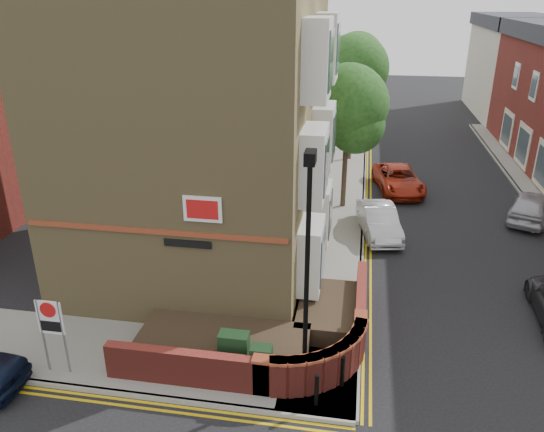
{
  "coord_description": "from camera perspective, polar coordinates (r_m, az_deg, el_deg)",
  "views": [
    {
      "loc": [
        2.68,
        -10.0,
        9.62
      ],
      "look_at": [
        0.26,
        4.0,
        3.61
      ],
      "focal_mm": 35.0,
      "sensor_mm": 36.0,
      "label": 1
    }
  ],
  "objects": [
    {
      "name": "utility_cabinet_large",
      "position": [
        14.68,
        -4.08,
        -14.44
      ],
      "size": [
        0.8,
        0.45,
        1.2
      ],
      "primitive_type": "cube",
      "color": "#163217",
      "rests_on": "pavement_corner"
    },
    {
      "name": "yellow_lines_main",
      "position": [
        27.72,
        10.37,
        2.25
      ],
      "size": [
        0.28,
        32.0,
        0.01
      ],
      "primitive_type": "cube",
      "color": "gold",
      "rests_on": "ground"
    },
    {
      "name": "kerb_side",
      "position": [
        15.15,
        -17.68,
        -17.5
      ],
      "size": [
        13.0,
        0.15,
        0.12
      ],
      "primitive_type": "cube",
      "color": "gray",
      "rests_on": "ground"
    },
    {
      "name": "tree_mid",
      "position": [
        32.35,
        8.79,
        14.81
      ],
      "size": [
        4.03,
        4.03,
        7.42
      ],
      "color": "#382B1E",
      "rests_on": "pavement_main"
    },
    {
      "name": "traffic_light_assembly",
      "position": [
        35.66,
        9.35,
        11.58
      ],
      "size": [
        0.2,
        0.16,
        4.2
      ],
      "color": "black",
      "rests_on": "pavement_main"
    },
    {
      "name": "yellow_lines_side",
      "position": [
        15.02,
        -18.1,
        -18.24
      ],
      "size": [
        13.0,
        0.28,
        0.01
      ],
      "primitive_type": "cube",
      "color": "gold",
      "rests_on": "ground"
    },
    {
      "name": "bollard_near",
      "position": [
        13.8,
        4.81,
        -18.14
      ],
      "size": [
        0.11,
        0.11,
        0.9
      ],
      "primitive_type": "cylinder",
      "color": "black",
      "rests_on": "pavement_corner"
    },
    {
      "name": "tree_near",
      "position": [
        24.55,
        8.16,
        11.15
      ],
      "size": [
        3.64,
        3.65,
        6.7
      ],
      "color": "#382B1E",
      "rests_on": "pavement_main"
    },
    {
      "name": "corner_building",
      "position": [
        19.13,
        -7.33,
        12.53
      ],
      "size": [
        8.95,
        10.4,
        13.6
      ],
      "color": "olive",
      "rests_on": "ground"
    },
    {
      "name": "ground",
      "position": [
        14.13,
        -4.05,
        -20.05
      ],
      "size": [
        120.0,
        120.0,
        0.0
      ],
      "primitive_type": "plane",
      "color": "black",
      "rests_on": "ground"
    },
    {
      "name": "utility_cabinet_small",
      "position": [
        14.34,
        -1.14,
        -15.67
      ],
      "size": [
        0.55,
        0.4,
        1.1
      ],
      "primitive_type": "cube",
      "color": "#163217",
      "rests_on": "pavement_corner"
    },
    {
      "name": "red_car_main",
      "position": [
        28.46,
        13.43,
        3.87
      ],
      "size": [
        2.89,
        4.84,
        1.26
      ],
      "primitive_type": "imported",
      "rotation": [
        0.0,
        0.0,
        0.19
      ],
      "color": "#9F2411",
      "rests_on": "ground"
    },
    {
      "name": "far_terrace_cream",
      "position": [
        49.74,
        24.3,
        14.57
      ],
      "size": [
        5.4,
        12.4,
        8.0
      ],
      "color": "beige",
      "rests_on": "ground"
    },
    {
      "name": "kerb_main_near",
      "position": [
        27.7,
        9.86,
        2.39
      ],
      "size": [
        0.15,
        32.0,
        0.12
      ],
      "primitive_type": "cube",
      "color": "gray",
      "rests_on": "ground"
    },
    {
      "name": "lamppost",
      "position": [
        12.88,
        3.77,
        -6.28
      ],
      "size": [
        0.25,
        0.5,
        6.3
      ],
      "color": "black",
      "rests_on": "pavement_corner"
    },
    {
      "name": "garden_wall",
      "position": [
        15.99,
        -1.9,
        -14.05
      ],
      "size": [
        6.8,
        6.0,
        1.2
      ],
      "primitive_type": null,
      "color": "maroon",
      "rests_on": "ground"
    },
    {
      "name": "silver_car_near",
      "position": [
        23.01,
        11.42,
        -0.53
      ],
      "size": [
        2.07,
        4.07,
        1.28
      ],
      "primitive_type": "imported",
      "rotation": [
        0.0,
        0.0,
        0.19
      ],
      "color": "#B4B5BD",
      "rests_on": "ground"
    },
    {
      "name": "pavement_main",
      "position": [
        27.71,
        7.79,
        2.52
      ],
      "size": [
        2.0,
        32.0,
        0.12
      ],
      "primitive_type": "cube",
      "color": "gray",
      "rests_on": "ground"
    },
    {
      "name": "tree_far",
      "position": [
        40.32,
        9.11,
        15.95
      ],
      "size": [
        3.81,
        3.81,
        7.0
      ],
      "color": "#382B1E",
      "rests_on": "pavement_main"
    },
    {
      "name": "zone_sign",
      "position": [
        15.25,
        -22.68,
        -10.6
      ],
      "size": [
        0.72,
        0.07,
        2.2
      ],
      "color": "slate",
      "rests_on": "pavement_corner"
    },
    {
      "name": "pavement_corner",
      "position": [
        16.18,
        -15.28,
        -14.24
      ],
      "size": [
        13.0,
        3.0,
        0.12
      ],
      "primitive_type": "cube",
      "color": "gray",
      "rests_on": "ground"
    },
    {
      "name": "silver_car_far",
      "position": [
        26.77,
        26.13,
        0.99
      ],
      "size": [
        3.02,
        4.33,
        1.37
      ],
      "primitive_type": "imported",
      "rotation": [
        0.0,
        0.0,
        2.75
      ],
      "color": "#ACADB4",
      "rests_on": "ground"
    },
    {
      "name": "bollard_far",
      "position": [
        14.39,
        7.6,
        -16.25
      ],
      "size": [
        0.11,
        0.11,
        0.9
      ],
      "primitive_type": "cylinder",
      "color": "black",
      "rests_on": "pavement_corner"
    }
  ]
}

